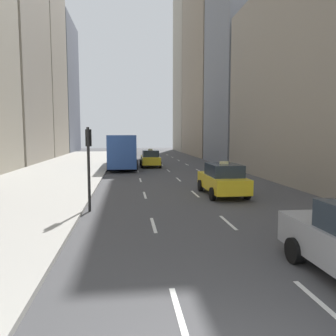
% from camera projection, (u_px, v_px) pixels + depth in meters
% --- Properties ---
extents(sidewalk_left, '(8.00, 66.00, 0.15)m').
position_uv_depth(sidewalk_left, '(63.00, 170.00, 29.84)').
color(sidewalk_left, '#ADAAA3').
rests_on(sidewalk_left, ground).
extents(lane_markings, '(5.72, 56.00, 0.01)m').
position_uv_depth(lane_markings, '(173.00, 175.00, 27.07)').
color(lane_markings, white).
rests_on(lane_markings, ground).
extents(building_row_right, '(6.00, 71.22, 37.56)m').
position_uv_depth(building_row_right, '(227.00, 41.00, 42.96)').
color(building_row_right, gray).
rests_on(building_row_right, ground).
extents(taxi_lead, '(2.02, 4.40, 1.87)m').
position_uv_depth(taxi_lead, '(150.00, 158.00, 33.58)').
color(taxi_lead, yellow).
rests_on(taxi_lead, ground).
extents(taxi_second, '(2.02, 4.40, 1.87)m').
position_uv_depth(taxi_second, '(223.00, 179.00, 17.72)').
color(taxi_second, yellow).
rests_on(taxi_second, ground).
extents(city_bus, '(2.80, 11.61, 3.25)m').
position_uv_depth(city_bus, '(123.00, 150.00, 33.24)').
color(city_bus, '#2D519E').
rests_on(city_bus, ground).
extents(traffic_light_pole, '(0.24, 0.42, 3.60)m').
position_uv_depth(traffic_light_pole, '(89.00, 155.00, 13.91)').
color(traffic_light_pole, black).
rests_on(traffic_light_pole, ground).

